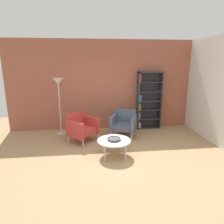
# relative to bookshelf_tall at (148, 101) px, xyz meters

# --- Properties ---
(ground_plane) EXTENTS (8.32, 8.32, 0.00)m
(ground_plane) POSITION_rel_bookshelf_tall_xyz_m (-1.35, -2.26, -0.94)
(ground_plane) COLOR tan
(brick_back_panel) EXTENTS (6.40, 0.12, 2.90)m
(brick_back_panel) POSITION_rel_bookshelf_tall_xyz_m (-1.35, 0.20, 0.51)
(brick_back_panel) COLOR #9E5642
(brick_back_panel) RESTS_ON ground_plane
(plaster_right_partition) EXTENTS (0.12, 5.20, 2.90)m
(plaster_right_partition) POSITION_rel_bookshelf_tall_xyz_m (1.51, -1.66, 0.51)
(plaster_right_partition) COLOR silver
(plaster_right_partition) RESTS_ON ground_plane
(bookshelf_tall) EXTENTS (0.80, 0.30, 1.90)m
(bookshelf_tall) POSITION_rel_bookshelf_tall_xyz_m (0.00, 0.00, 0.00)
(bookshelf_tall) COLOR #333338
(bookshelf_tall) RESTS_ON ground_plane
(coffee_table_low) EXTENTS (0.80, 0.80, 0.40)m
(coffee_table_low) POSITION_rel_bookshelf_tall_xyz_m (-1.38, -1.97, -0.57)
(coffee_table_low) COLOR silver
(coffee_table_low) RESTS_ON ground_plane
(decorative_bowl) EXTENTS (0.32, 0.32, 0.05)m
(decorative_bowl) POSITION_rel_bookshelf_tall_xyz_m (-1.38, -1.97, -0.50)
(decorative_bowl) COLOR #4C4C51
(decorative_bowl) RESTS_ON coffee_table_low
(armchair_near_window) EXTENTS (0.90, 0.86, 0.78)m
(armchair_near_window) POSITION_rel_bookshelf_tall_xyz_m (-0.92, -0.71, -0.52)
(armchair_near_window) COLOR #4C566B
(armchair_near_window) RESTS_ON ground_plane
(armchair_by_bookshelf) EXTENTS (0.95, 0.95, 0.78)m
(armchair_by_bookshelf) POSITION_rel_bookshelf_tall_xyz_m (-2.18, -0.95, -0.52)
(armchair_by_bookshelf) COLOR #B73833
(armchair_by_bookshelf) RESTS_ON ground_plane
(floor_lamp_torchiere) EXTENTS (0.32, 0.32, 1.74)m
(floor_lamp_torchiere) POSITION_rel_bookshelf_tall_xyz_m (-2.85, -0.28, 0.51)
(floor_lamp_torchiere) COLOR silver
(floor_lamp_torchiere) RESTS_ON ground_plane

